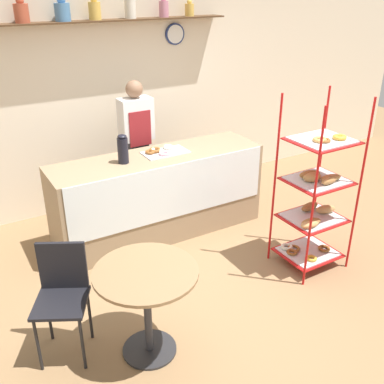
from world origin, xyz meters
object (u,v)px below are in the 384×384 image
(cafe_chair, at_px, (62,288))
(donut_tray_counter, at_px, (161,151))
(pastry_rack, at_px, (315,198))
(coffee_carafe, at_px, (123,149))
(person_worker, at_px, (137,143))
(cafe_table, at_px, (147,291))

(cafe_chair, bearing_deg, donut_tray_counter, 68.91)
(donut_tray_counter, bearing_deg, pastry_rack, -55.89)
(coffee_carafe, bearing_deg, pastry_rack, -43.32)
(coffee_carafe, bearing_deg, person_worker, 55.05)
(pastry_rack, height_order, person_worker, pastry_rack)
(pastry_rack, bearing_deg, coffee_carafe, 136.68)
(person_worker, relative_size, coffee_carafe, 5.39)
(pastry_rack, distance_m, coffee_carafe, 1.97)
(coffee_carafe, distance_m, donut_tray_counter, 0.49)
(pastry_rack, xyz_separation_m, person_worker, (-0.99, 1.93, 0.16))
(pastry_rack, relative_size, donut_tray_counter, 3.54)
(donut_tray_counter, bearing_deg, coffee_carafe, -172.23)
(pastry_rack, relative_size, cafe_table, 2.25)
(pastry_rack, height_order, donut_tray_counter, pastry_rack)
(person_worker, xyz_separation_m, coffee_carafe, (-0.42, -0.60, 0.19))
(person_worker, bearing_deg, donut_tray_counter, -84.78)
(donut_tray_counter, bearing_deg, cafe_chair, -139.39)
(cafe_chair, height_order, coffee_carafe, coffee_carafe)
(person_worker, xyz_separation_m, cafe_table, (-0.94, -2.20, -0.33))
(cafe_table, bearing_deg, donut_tray_counter, 59.43)
(pastry_rack, relative_size, person_worker, 1.06)
(coffee_carafe, height_order, donut_tray_counter, coffee_carafe)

